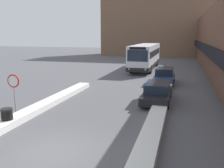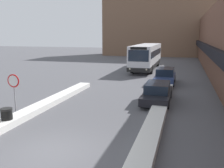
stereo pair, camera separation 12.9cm
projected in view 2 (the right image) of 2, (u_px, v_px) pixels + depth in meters
name	position (u px, v px, depth m)	size (l,w,h in m)	color
ground_plane	(51.00, 152.00, 9.91)	(160.00, 160.00, 0.00)	#515156
building_backdrop_far	(164.00, 22.00, 55.17)	(26.00, 8.00, 14.58)	brown
snow_bank_left	(31.00, 112.00, 14.58)	(0.90, 16.77, 0.36)	silver
snow_bank_right	(157.00, 115.00, 13.91)	(0.90, 17.13, 0.42)	silver
city_bus	(147.00, 56.00, 33.57)	(2.65, 12.52, 3.32)	silver
parked_car_front	(157.00, 92.00, 17.25)	(1.82, 4.73, 1.35)	black
parked_car_middle	(165.00, 76.00, 23.78)	(1.84, 4.46, 1.49)	navy
stop_sign	(14.00, 86.00, 14.20)	(0.76, 0.08, 2.41)	gray
trash_bin	(7.00, 117.00, 12.66)	(0.59, 0.59, 0.95)	black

